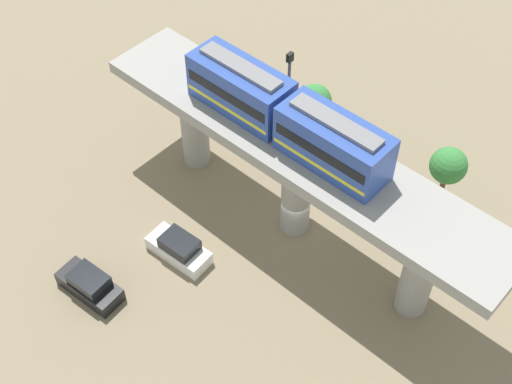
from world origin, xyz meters
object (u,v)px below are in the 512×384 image
at_px(parked_car_white, 179,249).
at_px(tree_mid_lot, 315,102).
at_px(tree_near_viaduct, 448,166).
at_px(signal_post, 288,111).
at_px(parked_car_black, 90,285).
at_px(train, 285,115).

height_order(parked_car_white, tree_mid_lot, tree_mid_lot).
relative_size(tree_near_viaduct, signal_post, 0.49).
bearing_deg(tree_near_viaduct, signal_post, -65.21).
distance_m(tree_near_viaduct, tree_mid_lot, 10.54).
bearing_deg(parked_car_white, signal_post, 175.60).
distance_m(parked_car_white, parked_car_black, 5.88).
distance_m(train, parked_car_black, 15.64).
height_order(parked_car_black, tree_mid_lot, tree_mid_lot).
xyz_separation_m(tree_near_viaduct, signal_post, (4.50, -9.74, 1.87)).
distance_m(train, tree_near_viaduct, 11.95).
bearing_deg(signal_post, train, 37.19).
height_order(train, signal_post, train).
bearing_deg(train, parked_car_black, -20.95).
distance_m(train, signal_post, 5.54).
xyz_separation_m(parked_car_white, parked_car_black, (5.51, -2.04, 0.00)).
bearing_deg(tree_near_viaduct, tree_mid_lot, -87.15).
distance_m(parked_car_white, tree_mid_lot, 14.42).
height_order(parked_car_black, tree_near_viaduct, tree_near_viaduct).
xyz_separation_m(parked_car_white, tree_near_viaduct, (-14.69, 9.83, 3.03)).
xyz_separation_m(train, parked_car_white, (6.79, -2.67, -8.43)).
bearing_deg(parked_car_black, tree_mid_lot, 171.18).
xyz_separation_m(parked_car_black, tree_near_viaduct, (-20.20, 11.87, 3.03)).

